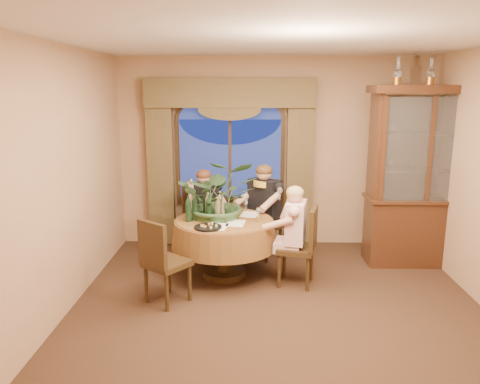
{
  "coord_description": "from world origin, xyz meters",
  "views": [
    {
      "loc": [
        -0.31,
        -4.45,
        2.35
      ],
      "look_at": [
        -0.43,
        1.14,
        1.1
      ],
      "focal_mm": 35.0,
      "sensor_mm": 36.0,
      "label": 1
    }
  ],
  "objects_px": {
    "wine_bottle_5": "(208,205)",
    "china_cabinet": "(422,177)",
    "chair_back": "(201,221)",
    "person_scarf": "(264,212)",
    "oil_lamp_center": "(431,71)",
    "wine_bottle_0": "(193,204)",
    "wine_bottle_3": "(195,207)",
    "wine_bottle_4": "(206,203)",
    "chair_back_right": "(264,224)",
    "person_pink": "(295,235)",
    "oil_lamp_right": "(464,71)",
    "chair_right": "(296,246)",
    "dining_table": "(224,248)",
    "stoneware_vase": "(220,207)",
    "wine_bottle_2": "(209,208)",
    "person_back": "(204,212)",
    "oil_lamp_left": "(398,71)",
    "wine_bottle_1": "(188,208)",
    "chair_front_left": "(167,261)",
    "olive_bowl": "(227,219)",
    "centerpiece_plant": "(219,168)"
  },
  "relations": [
    {
      "from": "person_back",
      "to": "wine_bottle_1",
      "type": "height_order",
      "value": "person_back"
    },
    {
      "from": "person_back",
      "to": "oil_lamp_right",
      "type": "bearing_deg",
      "value": 153.21
    },
    {
      "from": "wine_bottle_0",
      "to": "wine_bottle_2",
      "type": "bearing_deg",
      "value": -42.39
    },
    {
      "from": "oil_lamp_right",
      "to": "person_scarf",
      "type": "bearing_deg",
      "value": 176.59
    },
    {
      "from": "wine_bottle_5",
      "to": "china_cabinet",
      "type": "bearing_deg",
      "value": 9.49
    },
    {
      "from": "stoneware_vase",
      "to": "oil_lamp_right",
      "type": "bearing_deg",
      "value": 7.78
    },
    {
      "from": "china_cabinet",
      "to": "chair_right",
      "type": "relative_size",
      "value": 2.48
    },
    {
      "from": "chair_right",
      "to": "centerpiece_plant",
      "type": "bearing_deg",
      "value": 83.51
    },
    {
      "from": "person_pink",
      "to": "wine_bottle_3",
      "type": "relative_size",
      "value": 3.7
    },
    {
      "from": "china_cabinet",
      "to": "olive_bowl",
      "type": "distance_m",
      "value": 2.65
    },
    {
      "from": "chair_back_right",
      "to": "centerpiece_plant",
      "type": "relative_size",
      "value": 0.87
    },
    {
      "from": "chair_back",
      "to": "dining_table",
      "type": "bearing_deg",
      "value": 90.0
    },
    {
      "from": "oil_lamp_left",
      "to": "wine_bottle_0",
      "type": "distance_m",
      "value": 3.08
    },
    {
      "from": "wine_bottle_3",
      "to": "wine_bottle_4",
      "type": "height_order",
      "value": "same"
    },
    {
      "from": "oil_lamp_right",
      "to": "centerpiece_plant",
      "type": "xyz_separation_m",
      "value": [
        -3.07,
        -0.4,
        -1.17
      ]
    },
    {
      "from": "china_cabinet",
      "to": "wine_bottle_2",
      "type": "height_order",
      "value": "china_cabinet"
    },
    {
      "from": "wine_bottle_2",
      "to": "person_back",
      "type": "bearing_deg",
      "value": 99.5
    },
    {
      "from": "oil_lamp_right",
      "to": "person_pink",
      "type": "bearing_deg",
      "value": -161.17
    },
    {
      "from": "chair_front_left",
      "to": "wine_bottle_2",
      "type": "distance_m",
      "value": 0.9
    },
    {
      "from": "wine_bottle_2",
      "to": "wine_bottle_0",
      "type": "bearing_deg",
      "value": 137.61
    },
    {
      "from": "wine_bottle_2",
      "to": "dining_table",
      "type": "bearing_deg",
      "value": 20.55
    },
    {
      "from": "person_pink",
      "to": "wine_bottle_2",
      "type": "distance_m",
      "value": 1.1
    },
    {
      "from": "dining_table",
      "to": "centerpiece_plant",
      "type": "distance_m",
      "value": 1.02
    },
    {
      "from": "chair_back",
      "to": "person_pink",
      "type": "relative_size",
      "value": 0.79
    },
    {
      "from": "person_pink",
      "to": "wine_bottle_3",
      "type": "xyz_separation_m",
      "value": [
        -1.23,
        0.15,
        0.3
      ]
    },
    {
      "from": "dining_table",
      "to": "stoneware_vase",
      "type": "distance_m",
      "value": 0.52
    },
    {
      "from": "person_back",
      "to": "oil_lamp_left",
      "type": "bearing_deg",
      "value": 151.48
    },
    {
      "from": "chair_back",
      "to": "person_scarf",
      "type": "bearing_deg",
      "value": 144.82
    },
    {
      "from": "wine_bottle_3",
      "to": "wine_bottle_4",
      "type": "relative_size",
      "value": 1.0
    },
    {
      "from": "person_scarf",
      "to": "wine_bottle_2",
      "type": "xyz_separation_m",
      "value": [
        -0.71,
        -0.75,
        0.25
      ]
    },
    {
      "from": "chair_right",
      "to": "chair_back_right",
      "type": "xyz_separation_m",
      "value": [
        -0.36,
        0.94,
        0.0
      ]
    },
    {
      "from": "dining_table",
      "to": "chair_back_right",
      "type": "xyz_separation_m",
      "value": [
        0.52,
        0.71,
        0.1
      ]
    },
    {
      "from": "chair_right",
      "to": "stoneware_vase",
      "type": "bearing_deg",
      "value": 84.48
    },
    {
      "from": "chair_back",
      "to": "person_scarf",
      "type": "xyz_separation_m",
      "value": [
        0.91,
        -0.18,
        0.19
      ]
    },
    {
      "from": "person_scarf",
      "to": "wine_bottle_1",
      "type": "height_order",
      "value": "person_scarf"
    },
    {
      "from": "person_pink",
      "to": "chair_right",
      "type": "bearing_deg",
      "value": -154.94
    },
    {
      "from": "person_pink",
      "to": "wine_bottle_0",
      "type": "xyz_separation_m",
      "value": [
        -1.27,
        0.32,
        0.3
      ]
    },
    {
      "from": "oil_lamp_center",
      "to": "olive_bowl",
      "type": "distance_m",
      "value": 3.16
    },
    {
      "from": "wine_bottle_4",
      "to": "oil_lamp_right",
      "type": "bearing_deg",
      "value": 6.7
    },
    {
      "from": "oil_lamp_right",
      "to": "wine_bottle_0",
      "type": "relative_size",
      "value": 1.03
    },
    {
      "from": "stoneware_vase",
      "to": "person_scarf",
      "type": "bearing_deg",
      "value": 44.06
    },
    {
      "from": "wine_bottle_0",
      "to": "person_back",
      "type": "bearing_deg",
      "value": 84.96
    },
    {
      "from": "wine_bottle_4",
      "to": "chair_back_right",
      "type": "bearing_deg",
      "value": 36.42
    },
    {
      "from": "oil_lamp_center",
      "to": "wine_bottle_0",
      "type": "relative_size",
      "value": 1.03
    },
    {
      "from": "dining_table",
      "to": "chair_back",
      "type": "bearing_deg",
      "value": 114.08
    },
    {
      "from": "wine_bottle_5",
      "to": "person_pink",
      "type": "bearing_deg",
      "value": -13.64
    },
    {
      "from": "chair_right",
      "to": "person_pink",
      "type": "height_order",
      "value": "person_pink"
    },
    {
      "from": "china_cabinet",
      "to": "oil_lamp_center",
      "type": "bearing_deg",
      "value": 0.0
    },
    {
      "from": "china_cabinet",
      "to": "wine_bottle_0",
      "type": "xyz_separation_m",
      "value": [
        -2.99,
        -0.41,
        -0.28
      ]
    },
    {
      "from": "oil_lamp_right",
      "to": "person_pink",
      "type": "height_order",
      "value": "oil_lamp_right"
    }
  ]
}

